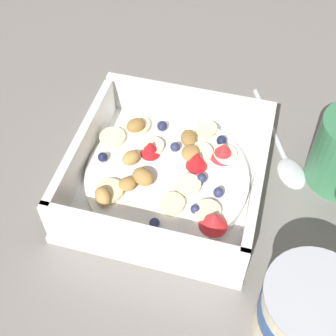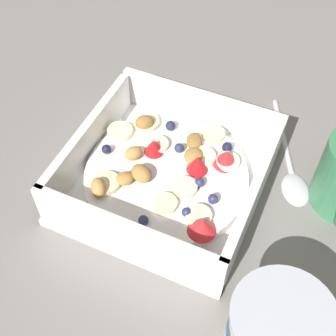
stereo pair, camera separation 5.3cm
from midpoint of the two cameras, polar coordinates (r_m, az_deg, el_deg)
ground_plane at (r=0.55m, az=-2.32°, el=-2.63°), size 2.40×2.40×0.00m
fruit_bowl at (r=0.54m, az=-2.72°, el=-0.85°), size 0.21×0.21×0.06m
spoon at (r=0.58m, az=11.72°, el=1.46°), size 0.09×0.16×0.01m
yogurt_cup at (r=0.44m, az=13.34°, el=-17.23°), size 0.09×0.09×0.08m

